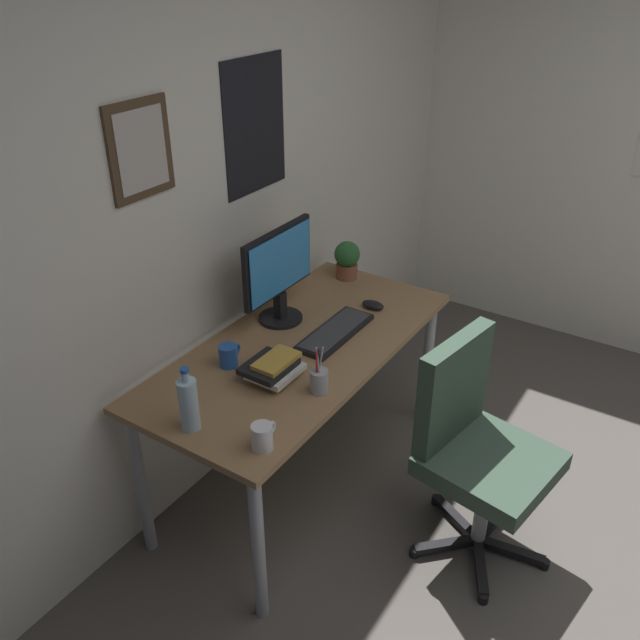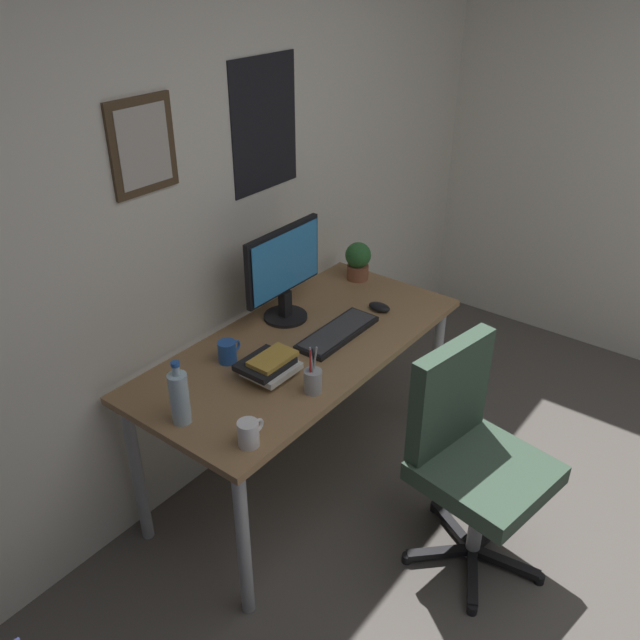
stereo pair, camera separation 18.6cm
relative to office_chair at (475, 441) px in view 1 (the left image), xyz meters
name	(u,v)px [view 1 (the left image)]	position (x,y,z in m)	size (l,w,h in m)	color
wall_back	(203,205)	(-0.13, 1.22, 0.77)	(4.40, 0.10, 2.60)	silver
desk	(301,360)	(-0.07, 0.79, 0.14)	(1.53, 0.71, 0.75)	#936D47
office_chair	(475,441)	(0.00, 0.00, 0.00)	(0.57, 0.57, 0.95)	#334738
monitor	(279,272)	(0.06, 0.99, 0.46)	(0.46, 0.20, 0.43)	black
keyboard	(335,332)	(0.08, 0.70, 0.23)	(0.43, 0.15, 0.03)	black
computer_mouse	(373,305)	(0.38, 0.68, 0.24)	(0.06, 0.11, 0.04)	black
water_bottle	(189,404)	(-0.74, 0.79, 0.33)	(0.07, 0.07, 0.25)	silver
coffee_mug_near	(263,436)	(-0.68, 0.52, 0.27)	(0.11, 0.07, 0.09)	white
coffee_mug_far	(229,355)	(-0.36, 0.94, 0.27)	(0.11, 0.08, 0.09)	#2659B2
potted_plant	(347,259)	(0.60, 0.96, 0.33)	(0.13, 0.13, 0.20)	brown
pen_cup	(319,380)	(-0.31, 0.53, 0.27)	(0.07, 0.07, 0.20)	#9EA0A5
book_stack_left	(273,368)	(-0.33, 0.73, 0.27)	(0.22, 0.19, 0.09)	#33723F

